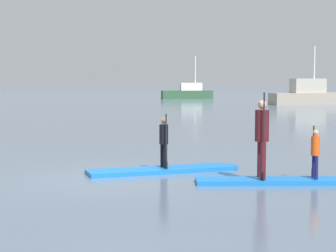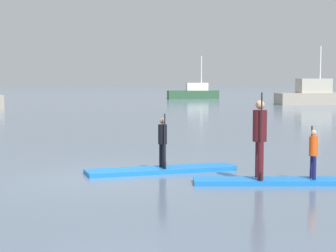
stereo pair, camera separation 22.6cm
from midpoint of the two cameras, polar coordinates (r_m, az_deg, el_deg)
The scene contains 8 objects.
ground_plane at distance 13.42m, azimuth -5.11°, elevation -4.99°, with size 240.00×240.00×0.00m, color slate.
paddleboard_near at distance 14.21m, azimuth -0.12°, elevation -4.22°, with size 3.72×1.29×0.10m.
paddler_child_solo at distance 14.10m, azimuth -0.06°, elevation -1.32°, with size 0.24×0.41×1.30m.
paddleboard_far at distance 12.91m, azimuth 10.62°, elevation -5.22°, with size 3.49×1.17×0.10m.
paddler_adult at distance 12.72m, azimuth 9.28°, elevation -0.74°, with size 0.34×0.52×1.84m.
paddler_child_front at distance 13.01m, azimuth 14.22°, elevation -2.38°, with size 0.21×0.38×1.12m.
motor_boat_small_navy at distance 48.69m, azimuth 14.27°, elevation 2.86°, with size 7.10×2.22×4.62m.
trawler_grey_distant at distance 58.67m, azimuth 2.61°, elevation 3.19°, with size 5.05×1.19×4.22m.
Camera 2 is at (-0.84, -13.21, 2.29)m, focal length 63.64 mm.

